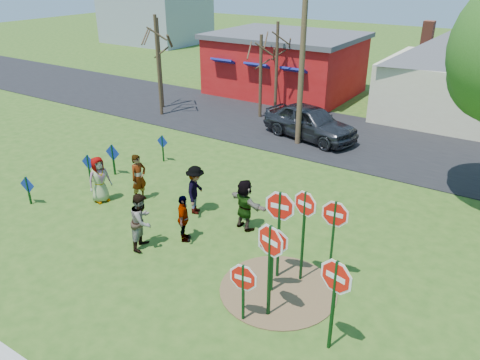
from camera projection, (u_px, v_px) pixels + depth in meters
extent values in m
plane|color=#2C5217|center=(175.00, 228.00, 15.74)|extent=(120.00, 120.00, 0.00)
cube|color=black|center=(318.00, 132.00, 24.46)|extent=(120.00, 7.50, 0.04)
cylinder|color=brown|center=(278.00, 289.00, 12.75)|extent=(3.20, 3.20, 0.03)
cube|color=#A81010|center=(285.00, 66.00, 31.36)|extent=(9.00, 7.00, 3.60)
cube|color=#4C4C51|center=(287.00, 36.00, 30.53)|extent=(9.40, 7.40, 0.30)
cube|color=navy|center=(224.00, 61.00, 29.61)|extent=(1.60, 0.78, 0.45)
cube|color=navy|center=(258.00, 66.00, 28.37)|extent=(1.60, 0.78, 0.45)
cube|color=navy|center=(295.00, 70.00, 27.13)|extent=(1.60, 0.78, 0.45)
cube|color=beige|center=(460.00, 91.00, 26.00)|extent=(8.00, 7.00, 3.20)
pyramid|color=#4C4C51|center=(475.00, 19.00, 24.39)|extent=(9.40, 9.40, 2.20)
cube|color=brown|center=(428.00, 34.00, 24.96)|extent=(0.55, 0.55, 1.40)
cube|color=#8C939E|center=(155.00, 4.00, 50.66)|extent=(10.00, 8.00, 8.00)
cube|color=#0F3715|center=(243.00, 293.00, 11.36)|extent=(0.06, 0.07, 1.63)
cylinder|color=white|center=(243.00, 278.00, 11.16)|extent=(0.98, 0.14, 0.98)
cylinder|color=red|center=(243.00, 278.00, 11.16)|extent=(0.84, 0.13, 0.85)
cube|color=white|center=(243.00, 278.00, 11.16)|extent=(0.43, 0.06, 0.12)
cube|color=#0F3715|center=(303.00, 238.00, 12.58)|extent=(0.06, 0.07, 2.76)
cylinder|color=white|center=(305.00, 204.00, 12.15)|extent=(0.95, 0.22, 0.96)
cylinder|color=red|center=(305.00, 204.00, 12.15)|extent=(0.82, 0.19, 0.83)
cube|color=white|center=(305.00, 204.00, 12.15)|extent=(0.42, 0.09, 0.12)
cylinder|color=gold|center=(305.00, 204.00, 12.15)|extent=(0.94, 0.21, 0.96)
cube|color=#0F3715|center=(269.00, 272.00, 11.31)|extent=(0.08, 0.09, 2.61)
cylinder|color=white|center=(271.00, 241.00, 10.93)|extent=(1.09, 0.31, 1.12)
cylinder|color=red|center=(271.00, 241.00, 10.93)|extent=(0.94, 0.27, 0.97)
cube|color=white|center=(271.00, 241.00, 10.93)|extent=(0.48, 0.14, 0.14)
cube|color=#0F3715|center=(332.00, 243.00, 12.62)|extent=(0.06, 0.07, 2.49)
cylinder|color=white|center=(335.00, 214.00, 12.25)|extent=(1.01, 0.08, 1.01)
cylinder|color=red|center=(335.00, 214.00, 12.25)|extent=(0.87, 0.08, 0.87)
cube|color=white|center=(335.00, 214.00, 12.25)|extent=(0.44, 0.03, 0.13)
cylinder|color=gold|center=(335.00, 214.00, 12.25)|extent=(1.01, 0.08, 1.01)
cube|color=#0F3715|center=(272.00, 261.00, 12.32)|extent=(0.08, 0.09, 1.95)
cylinder|color=white|center=(273.00, 242.00, 12.07)|extent=(1.00, 0.45, 1.08)
cylinder|color=red|center=(273.00, 242.00, 12.07)|extent=(0.86, 0.39, 0.93)
cube|color=white|center=(273.00, 242.00, 12.07)|extent=(0.44, 0.20, 0.13)
cube|color=#0F3715|center=(333.00, 306.00, 10.35)|extent=(0.07, 0.08, 2.40)
cylinder|color=white|center=(336.00, 277.00, 10.01)|extent=(1.08, 0.26, 1.10)
cylinder|color=red|center=(336.00, 277.00, 10.01)|extent=(0.93, 0.23, 0.95)
cube|color=white|center=(336.00, 277.00, 10.01)|extent=(0.47, 0.11, 0.14)
cylinder|color=gold|center=(336.00, 277.00, 10.01)|extent=(1.08, 0.26, 1.10)
cube|color=#0F3715|center=(279.00, 236.00, 12.73)|extent=(0.07, 0.08, 2.68)
cylinder|color=white|center=(280.00, 206.00, 12.34)|extent=(1.12, 0.17, 1.13)
cylinder|color=red|center=(280.00, 206.00, 12.34)|extent=(0.97, 0.15, 0.98)
cube|color=white|center=(280.00, 206.00, 12.34)|extent=(0.49, 0.07, 0.14)
cube|color=#0F3715|center=(28.00, 191.00, 17.06)|extent=(0.06, 0.07, 1.09)
cube|color=navy|center=(27.00, 185.00, 16.96)|extent=(0.66, 0.13, 0.67)
cube|color=#0F3715|center=(89.00, 169.00, 18.76)|extent=(0.06, 0.07, 1.18)
cube|color=navy|center=(88.00, 162.00, 18.64)|extent=(0.66, 0.09, 0.66)
cube|color=#0F3715|center=(113.00, 160.00, 19.39)|extent=(0.06, 0.07, 1.33)
cube|color=navy|center=(112.00, 153.00, 19.26)|extent=(0.73, 0.08, 0.73)
cube|color=#0F3715|center=(163.00, 149.00, 20.73)|extent=(0.05, 0.06, 1.22)
cube|color=navy|center=(162.00, 142.00, 20.59)|extent=(0.60, 0.02, 0.60)
imported|color=#414E8B|center=(99.00, 180.00, 17.13)|extent=(0.76, 0.98, 1.76)
imported|color=#1C6660|center=(139.00, 178.00, 17.24)|extent=(0.50, 0.70, 1.80)
imported|color=brown|center=(142.00, 221.00, 14.32)|extent=(0.96, 1.08, 1.84)
imported|color=#303034|center=(196.00, 190.00, 16.34)|extent=(1.04, 1.31, 1.78)
imported|color=#4E2B5D|center=(183.00, 219.00, 14.71)|extent=(0.82, 0.99, 1.58)
imported|color=#184824|center=(245.00, 205.00, 15.35)|extent=(1.72, 0.99, 1.77)
imported|color=#313237|center=(310.00, 122.00, 23.29)|extent=(5.28, 3.07, 1.69)
cylinder|color=#4C3823|center=(302.00, 58.00, 21.23)|extent=(0.26, 0.26, 8.34)
cylinder|color=#382819|center=(160.00, 64.00, 27.58)|extent=(0.18, 0.18, 5.26)
cylinder|color=#382819|center=(261.00, 77.00, 25.95)|extent=(0.18, 0.18, 4.60)
cylinder|color=#382819|center=(158.00, 67.00, 26.17)|extent=(0.18, 0.18, 5.57)
cylinder|color=#382819|center=(276.00, 68.00, 26.96)|extent=(0.18, 0.18, 5.13)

